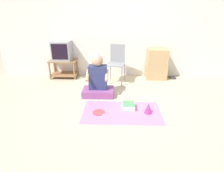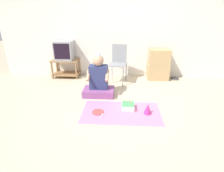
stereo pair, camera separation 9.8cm
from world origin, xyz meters
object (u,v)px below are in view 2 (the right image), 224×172
at_px(paper_plate, 98,112).
at_px(party_hat_blue, 148,109).
at_px(tv, 64,50).
at_px(birthday_cake, 128,106).
at_px(person_seated, 99,81).
at_px(cardboard_box_stack, 158,65).
at_px(book_pile, 174,79).
at_px(folding_chair, 118,61).

bearing_deg(paper_plate, party_hat_blue, 1.34).
height_order(tv, birthday_cake, tv).
distance_m(person_seated, paper_plate, 0.79).
relative_size(cardboard_box_stack, paper_plate, 3.74).
relative_size(book_pile, paper_plate, 0.81).
xyz_separation_m(party_hat_blue, paper_plate, (-0.85, -0.02, -0.08)).
bearing_deg(tv, birthday_cake, -45.33).
bearing_deg(tv, book_pile, -0.88).
bearing_deg(book_pile, birthday_cake, -128.00).
bearing_deg(person_seated, party_hat_blue, -37.14).
relative_size(folding_chair, book_pile, 5.50).
xyz_separation_m(cardboard_box_stack, party_hat_blue, (-0.46, -1.74, -0.29)).
distance_m(book_pile, party_hat_blue, 1.93).
distance_m(folding_chair, cardboard_box_stack, 1.06).
bearing_deg(person_seated, birthday_cake, -43.80).
xyz_separation_m(tv, party_hat_blue, (1.93, -1.75, -0.61)).
xyz_separation_m(tv, book_pile, (2.84, -0.04, -0.68)).
xyz_separation_m(book_pile, party_hat_blue, (-0.90, -1.71, 0.07)).
relative_size(tv, party_hat_blue, 2.69).
distance_m(folding_chair, book_pile, 1.55).
bearing_deg(cardboard_box_stack, folding_chair, -166.09).
xyz_separation_m(tv, folding_chair, (1.38, -0.26, -0.18)).
xyz_separation_m(folding_chair, book_pile, (1.45, 0.22, -0.50)).
bearing_deg(book_pile, party_hat_blue, -117.84).
xyz_separation_m(cardboard_box_stack, birthday_cake, (-0.80, -1.61, -0.32)).
height_order(cardboard_box_stack, birthday_cake, cardboard_box_stack).
xyz_separation_m(folding_chair, party_hat_blue, (0.55, -1.49, -0.43)).
bearing_deg(cardboard_box_stack, paper_plate, -126.74).
xyz_separation_m(birthday_cake, paper_plate, (-0.52, -0.15, -0.05)).
height_order(folding_chair, person_seated, person_seated).
xyz_separation_m(cardboard_box_stack, person_seated, (-1.39, -1.04, -0.07)).
bearing_deg(folding_chair, party_hat_blue, -69.74).
bearing_deg(tv, paper_plate, -58.55).
bearing_deg(paper_plate, folding_chair, 78.75).
bearing_deg(birthday_cake, party_hat_blue, -21.48).
bearing_deg(cardboard_box_stack, person_seated, -143.25).
distance_m(person_seated, party_hat_blue, 1.18).
xyz_separation_m(folding_chair, birthday_cake, (0.22, -1.36, -0.47)).
bearing_deg(person_seated, book_pile, 28.81).
height_order(person_seated, paper_plate, person_seated).
relative_size(birthday_cake, paper_plate, 1.06).
xyz_separation_m(tv, paper_plate, (1.08, -1.77, -0.70)).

